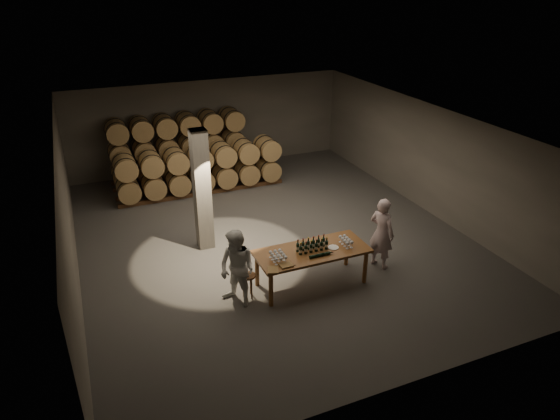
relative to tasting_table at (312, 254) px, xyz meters
name	(u,v)px	position (x,y,z in m)	size (l,w,h in m)	color
room	(202,191)	(-1.80, 2.70, 0.80)	(12.00, 12.00, 12.00)	#585553
tasting_table	(312,254)	(0.00, 0.00, 0.00)	(2.60, 1.10, 0.90)	brown
barrel_stack_back	(178,146)	(-1.35, 7.70, 0.40)	(4.70, 0.95, 2.31)	#55311D
barrel_stack_front	(200,168)	(-0.96, 6.30, 0.03)	(5.48, 0.95, 1.57)	#55311D
bottle_cluster	(312,246)	(0.00, 0.00, 0.21)	(0.73, 0.23, 0.31)	black
lying_bottles	(320,255)	(0.04, -0.31, 0.14)	(0.58, 0.07, 0.07)	black
glass_cluster_left	(278,255)	(-0.87, -0.09, 0.23)	(0.30, 0.41, 0.17)	silver
glass_cluster_right	(346,240)	(0.83, -0.07, 0.23)	(0.20, 0.42, 0.18)	silver
plate	(333,247)	(0.50, -0.08, 0.11)	(0.25, 0.25, 0.01)	white
notebook_near	(286,265)	(-0.80, -0.37, 0.12)	(0.28, 0.22, 0.03)	brown
notebook_corner	(273,270)	(-1.13, -0.44, 0.12)	(0.23, 0.29, 0.03)	brown
pen	(293,265)	(-0.66, -0.43, 0.11)	(0.01, 0.01, 0.13)	black
stool	(248,279)	(-1.52, 0.08, -0.33)	(0.34, 0.34, 0.57)	#55311D
person_man	(382,233)	(1.90, 0.07, 0.11)	(0.66, 0.44, 1.82)	beige
person_woman	(237,269)	(-1.81, -0.07, 0.09)	(0.86, 0.67, 1.77)	silver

